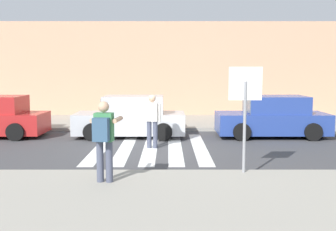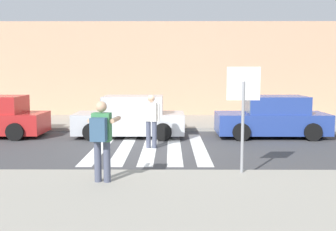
{
  "view_description": "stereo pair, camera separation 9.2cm",
  "coord_description": "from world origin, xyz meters",
  "views": [
    {
      "loc": [
        0.57,
        -12.39,
        2.51
      ],
      "look_at": [
        0.6,
        -0.2,
        1.1
      ],
      "focal_mm": 42.0,
      "sensor_mm": 36.0,
      "label": 1
    },
    {
      "loc": [
        0.66,
        -12.39,
        2.51
      ],
      "look_at": [
        0.6,
        -0.2,
        1.1
      ],
      "focal_mm": 42.0,
      "sensor_mm": 36.0,
      "label": 2
    }
  ],
  "objects": [
    {
      "name": "building_facade_far",
      "position": [
        0.0,
        10.4,
        2.52
      ],
      "size": [
        56.0,
        4.0,
        5.04
      ],
      "primitive_type": "cube",
      "color": "tan",
      "rests_on": "ground"
    },
    {
      "name": "parked_car_silver",
      "position": [
        -0.82,
        2.3,
        0.73
      ],
      "size": [
        4.1,
        1.92,
        1.55
      ],
      "color": "#B7BABF",
      "rests_on": "ground"
    },
    {
      "name": "crosswalk_stripe_3",
      "position": [
        0.8,
        0.2,
        0.0
      ],
      "size": [
        0.44,
        5.2,
        0.01
      ],
      "primitive_type": "cube",
      "color": "silver",
      "rests_on": "ground"
    },
    {
      "name": "sidewalk_far",
      "position": [
        0.0,
        6.0,
        0.07
      ],
      "size": [
        60.0,
        4.8,
        0.14
      ],
      "primitive_type": "cube",
      "color": "#9E998C",
      "rests_on": "ground"
    },
    {
      "name": "crosswalk_stripe_0",
      "position": [
        -1.6,
        0.2,
        0.0
      ],
      "size": [
        0.44,
        5.2,
        0.01
      ],
      "primitive_type": "cube",
      "color": "silver",
      "rests_on": "ground"
    },
    {
      "name": "parked_car_blue",
      "position": [
        4.52,
        2.3,
        0.73
      ],
      "size": [
        4.1,
        1.92,
        1.55
      ],
      "color": "#284293",
      "rests_on": "ground"
    },
    {
      "name": "ground_plane",
      "position": [
        0.0,
        0.0,
        0.0
      ],
      "size": [
        120.0,
        120.0,
        0.0
      ],
      "primitive_type": "plane",
      "color": "#424244"
    },
    {
      "name": "pedestrian_crossing",
      "position": [
        0.06,
        0.13,
        0.97
      ],
      "size": [
        0.57,
        0.31,
        1.72
      ],
      "color": "#474C60",
      "rests_on": "ground"
    },
    {
      "name": "stop_sign",
      "position": [
        2.34,
        -3.43,
        1.92
      ],
      "size": [
        0.76,
        0.08,
        2.45
      ],
      "color": "gray",
      "rests_on": "sidewalk_near"
    },
    {
      "name": "crosswalk_stripe_4",
      "position": [
        1.6,
        0.2,
        0.0
      ],
      "size": [
        0.44,
        5.2,
        0.01
      ],
      "primitive_type": "cube",
      "color": "silver",
      "rests_on": "ground"
    },
    {
      "name": "crosswalk_stripe_1",
      "position": [
        -0.8,
        0.2,
        0.0
      ],
      "size": [
        0.44,
        5.2,
        0.01
      ],
      "primitive_type": "cube",
      "color": "silver",
      "rests_on": "ground"
    },
    {
      "name": "photographer_with_backpack",
      "position": [
        -0.78,
        -4.26,
        1.17
      ],
      "size": [
        0.64,
        0.89,
        1.72
      ],
      "color": "#474C60",
      "rests_on": "sidewalk_near"
    },
    {
      "name": "sidewalk_near",
      "position": [
        0.0,
        -6.2,
        0.07
      ],
      "size": [
        60.0,
        6.0,
        0.14
      ],
      "primitive_type": "cube",
      "color": "#9E998C",
      "rests_on": "ground"
    },
    {
      "name": "crosswalk_stripe_2",
      "position": [
        0.0,
        0.2,
        0.0
      ],
      "size": [
        0.44,
        5.2,
        0.01
      ],
      "primitive_type": "cube",
      "color": "silver",
      "rests_on": "ground"
    }
  ]
}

